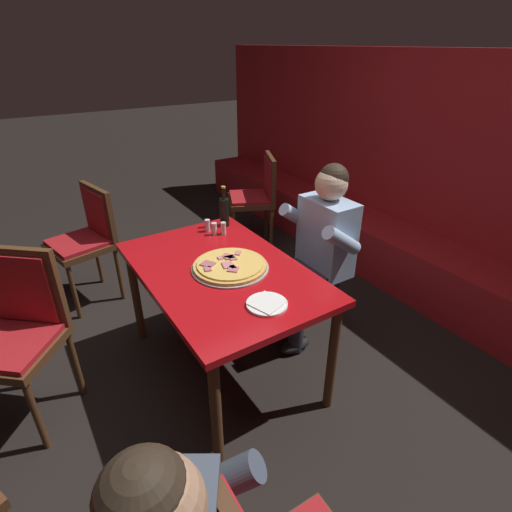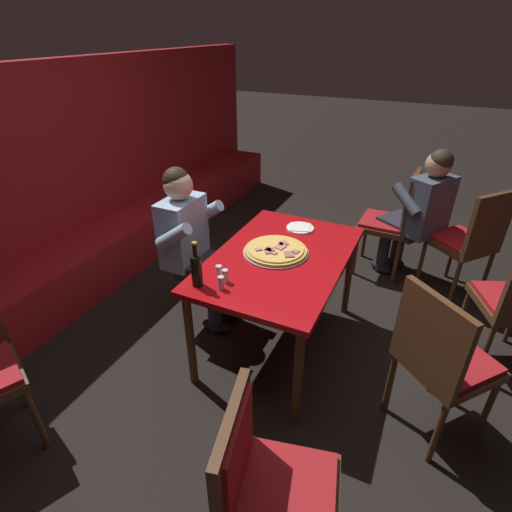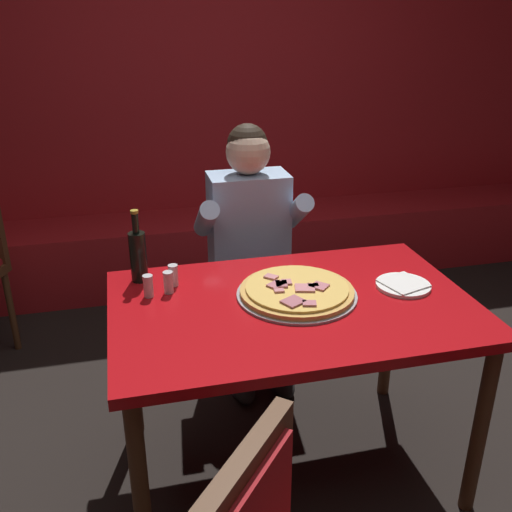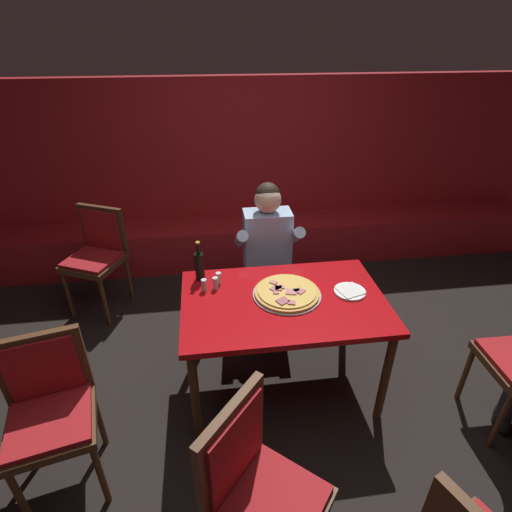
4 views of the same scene
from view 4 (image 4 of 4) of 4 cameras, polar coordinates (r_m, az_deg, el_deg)
ground_plane at (r=3.13m, az=3.48°, el=-17.68°), size 24.00×24.00×0.00m
booth_wall_panel at (r=4.48m, az=-1.39°, el=12.28°), size 6.80×0.16×1.90m
booth_bench at (r=4.46m, az=-0.82°, el=2.18°), size 6.46×0.48×0.46m
main_dining_table at (r=2.66m, az=3.94°, el=-7.68°), size 1.32×0.86×0.77m
pizza at (r=2.64m, az=4.43°, el=-5.26°), size 0.45×0.45×0.05m
plate_white_paper at (r=2.74m, az=13.25°, el=-4.94°), size 0.21×0.21×0.02m
beer_bottle at (r=2.78m, az=-8.08°, el=-1.32°), size 0.07×0.07×0.29m
shaker_parmesan at (r=2.70m, az=-5.82°, el=-3.95°), size 0.04×0.04×0.09m
shaker_oregano at (r=2.75m, az=-5.36°, el=-3.25°), size 0.04×0.04×0.09m
shaker_red_pepper_flakes at (r=2.69m, az=-7.42°, el=-4.22°), size 0.04×0.04×0.09m
diner_seated_blue_shirt at (r=3.24m, az=1.82°, el=0.29°), size 0.53×0.53×1.27m
dining_chair_by_booth at (r=3.82m, az=-21.68°, el=0.67°), size 0.59×0.59×0.96m
dining_chair_far_right at (r=2.51m, az=-27.45°, el=-18.27°), size 0.53×0.53×0.95m
dining_chair_near_left at (r=1.99m, az=-0.08°, el=-29.84°), size 0.62×0.62×1.00m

